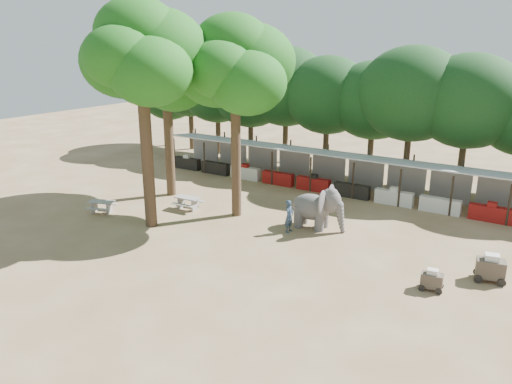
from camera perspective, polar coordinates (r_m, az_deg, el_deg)
The scene contains 12 objects.
ground at distance 23.41m, azimuth -4.60°, elevation -8.11°, with size 100.00×100.00×0.00m, color brown.
vendor_stalls at distance 34.38m, azimuth 9.41°, elevation 2.06°, with size 28.00×2.99×2.80m.
yard_tree_left at distance 32.65m, azimuth -10.29°, elevation 13.74°, with size 7.10×6.90×11.02m.
yard_tree_center at distance 26.93m, azimuth -12.98°, elevation 15.09°, with size 7.10×6.90×12.04m.
yard_tree_back at distance 28.09m, azimuth -2.43°, elevation 14.19°, with size 7.10×6.90×11.36m.
backdrop_trees at distance 38.31m, azimuth 12.87°, elevation 9.99°, with size 46.46×5.95×8.33m.
elephant at distance 27.30m, azimuth 7.08°, elevation -1.75°, with size 3.15×2.40×2.39m.
handler at distance 26.71m, azimuth 3.83°, elevation -2.78°, with size 0.64×0.43×1.78m, color #26384C.
picnic_table_near at distance 31.12m, azimuth -17.22°, elevation -1.44°, with size 1.82×1.73×0.73m.
picnic_table_far at distance 30.59m, azimuth -7.78°, elevation -1.07°, with size 1.62×1.48×0.77m.
cart_front at distance 22.05m, azimuth 19.45°, elevation -9.44°, with size 1.02×0.73×0.93m.
cart_back at distance 23.68m, azimuth 25.23°, elevation -7.86°, with size 1.41×1.07×1.23m.
Camera 1 is at (12.97, -16.78, 9.91)m, focal length 35.00 mm.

